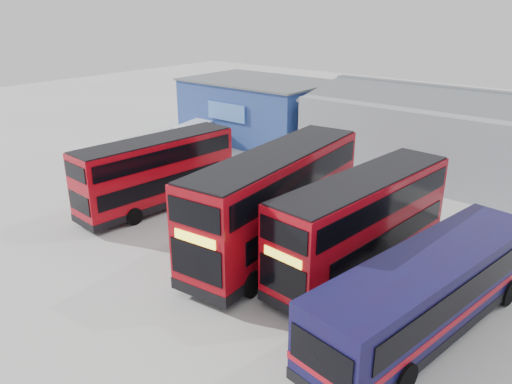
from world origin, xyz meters
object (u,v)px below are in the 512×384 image
Objects in this scene: double_decker_centre at (276,203)px; single_decker_blue at (427,295)px; office_block at (258,109)px; panel_van at (196,133)px; double_decker_right at (362,225)px; double_decker_left at (157,174)px.

single_decker_blue is (8.12, -1.66, -0.91)m from double_decker_centre.
office_block is 21.42m from double_decker_centre.
panel_van is at bearing -112.31° from office_block.
panel_van is (-20.51, 9.78, -1.10)m from double_decker_right.
double_decker_left is 13.15m from panel_van.
double_decker_centre is (8.64, -0.03, 0.40)m from double_decker_left.
office_block is 23.80m from double_decker_right.
double_decker_left is 0.93× the size of double_decker_right.
double_decker_right is at bearing -22.93° from single_decker_blue.
double_decker_centre is 1.11× the size of double_decker_right.
double_decker_left is at bearing -171.49° from double_decker_right.
office_block is at bearing -29.54° from single_decker_blue.
double_decker_left is 0.84× the size of double_decker_centre.
double_decker_left is at bearing 174.18° from double_decker_centre.
office_block is 1.15× the size of double_decker_right.
single_decker_blue is (4.00, -2.50, -0.66)m from double_decker_right.
double_decker_left is 2.04× the size of panel_van.
office_block reaches higher than double_decker_right.
double_decker_right is 2.20× the size of panel_van.
double_decker_right is (4.12, 0.83, -0.24)m from double_decker_centre.
panel_van is (-16.40, 10.61, -1.35)m from double_decker_centre.
double_decker_centre is at bearing -163.62° from double_decker_right.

